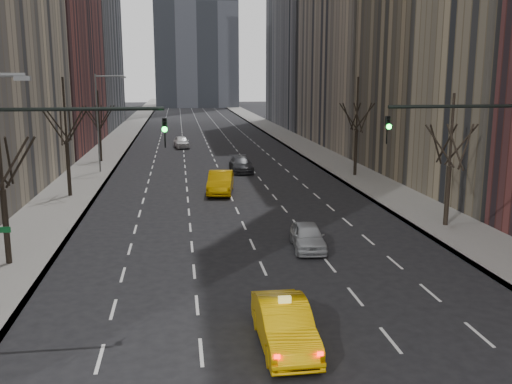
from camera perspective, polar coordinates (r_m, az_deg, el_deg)
name	(u,v)px	position (r m, az deg, el deg)	size (l,w,h in m)	color
sidewalk_left	(116,143)	(80.34, -13.78, 4.82)	(4.50, 320.00, 0.15)	slate
sidewalk_right	(293,140)	(81.49, 3.68, 5.21)	(4.50, 320.00, 0.15)	slate
tree_lw_b	(3,190)	(29.07, -24.00, 0.19)	(3.36, 3.50, 7.82)	black
tree_lw_c	(67,144)	(44.44, -18.39, 4.59)	(3.36, 3.50, 8.74)	black
tree_lw_d	(99,129)	(62.18, -15.38, 6.12)	(3.36, 3.50, 7.36)	black
tree_rw_b	(449,166)	(35.53, 18.76, 2.46)	(3.36, 3.50, 7.82)	black
tree_rw_c	(356,132)	(52.10, 10.00, 5.92)	(3.36, 3.50, 8.74)	black
traffic_mast_left	(33,172)	(22.32, -21.43, 1.87)	(6.69, 0.39, 8.00)	black
traffic_mast_right	(499,162)	(25.22, 23.14, 2.76)	(6.69, 0.39, 8.00)	black
streetlight_far	(101,113)	(54.96, -15.23, 7.63)	(2.83, 0.22, 9.00)	slate
taxi_sedan	(284,325)	(19.54, 2.86, -13.11)	(1.65, 4.73, 1.56)	#FFBD05
silver_sedan_ahead	(308,236)	(30.08, 5.20, -4.44)	(1.62, 4.03, 1.37)	#9B9EA3
far_taxi	(221,182)	(44.31, -3.57, 0.98)	(1.81, 5.20, 1.71)	#E6A404
far_suv_grey	(241,165)	(54.27, -1.51, 2.76)	(1.96, 4.82, 1.40)	#303136
far_car_white	(181,142)	(73.48, -7.46, 4.99)	(1.77, 4.40, 1.50)	white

